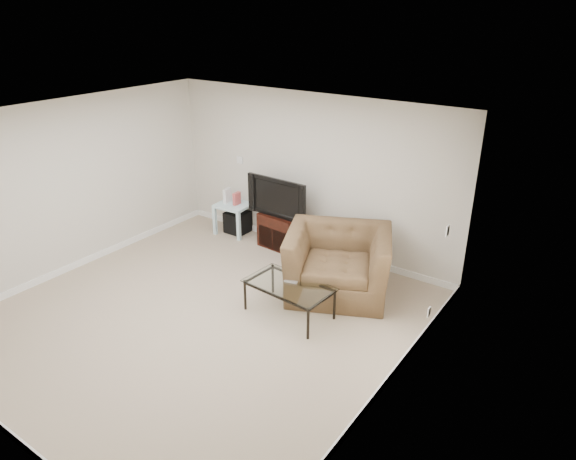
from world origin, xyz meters
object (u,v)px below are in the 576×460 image
Objects in this scene: television at (280,196)px; side_table at (235,218)px; coffee_table at (289,299)px; subwoofer at (238,222)px; tv_stand at (282,230)px; recliner at (338,253)px.

television reaches higher than side_table.
coffee_table is at bearing -35.30° from side_table.
coffee_table is (2.23, -1.62, 0.03)m from subwoofer.
tv_stand reaches higher than side_table.
recliner is (2.48, -0.75, 0.33)m from side_table.
television is 1.84× the size of side_table.
recliner reaches higher than subwoofer.
television is at bearing 128.86° from coffee_table.
side_table is at bearing -179.94° from television.
subwoofer is 0.33× the size of coffee_table.
coffee_table is (2.26, -1.60, -0.05)m from side_table.
side_table is 0.51× the size of coffee_table.
tv_stand is 1.69m from recliner.
coffee_table is (-0.22, -0.85, -0.39)m from recliner.
side_table is 2.77m from coffee_table.
television is 1.68m from recliner.
tv_stand is 0.97m from subwoofer.
tv_stand is 0.61× the size of coffee_table.
subwoofer is (-0.96, 0.02, -0.09)m from tv_stand.
tv_stand is 1.21× the size of side_table.
subwoofer is at bearing 38.34° from side_table.
television is (-0.00, -0.03, 0.60)m from tv_stand.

